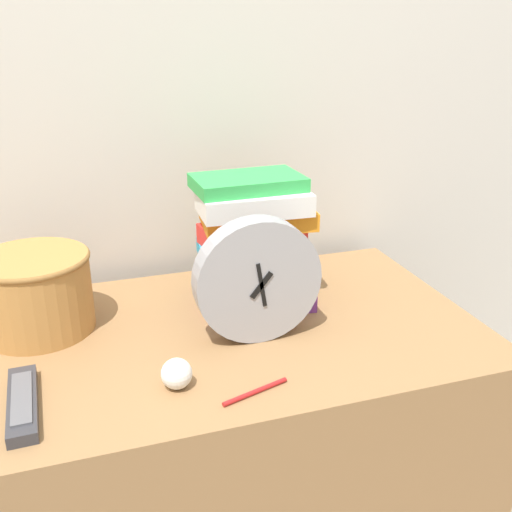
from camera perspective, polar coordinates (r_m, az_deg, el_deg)
name	(u,v)px	position (r m, az deg, el deg)	size (l,w,h in m)	color
wall_back	(109,71)	(1.39, -13.81, 16.77)	(6.00, 0.04, 2.40)	beige
desk	(161,492)	(1.38, -9.00, -21.28)	(1.29, 0.60, 0.74)	olive
desk_clock	(258,280)	(1.10, 0.16, -2.34)	(0.24, 0.05, 0.24)	#99999E
book_stack	(254,241)	(1.26, -0.17, 1.47)	(0.26, 0.23, 0.27)	#7A3899
basket	(35,291)	(1.22, -20.29, -3.11)	(0.22, 0.22, 0.15)	#B27A3D
tv_remote	(22,403)	(1.03, -21.35, -12.91)	(0.05, 0.19, 0.02)	#333338
crumpled_paper_ball	(177,374)	(1.01, -7.57, -11.05)	(0.05, 0.05, 0.05)	white
pen	(255,392)	(1.00, -0.06, -12.79)	(0.12, 0.04, 0.01)	#B21E1E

